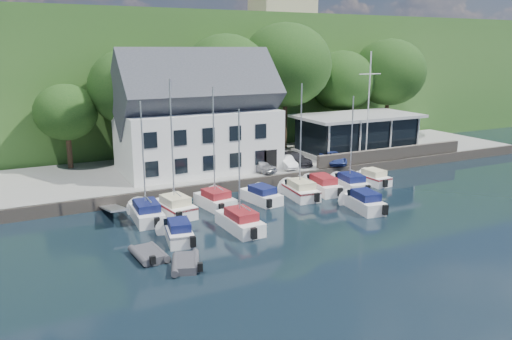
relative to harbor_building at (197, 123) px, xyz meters
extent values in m
plane|color=black|center=(7.00, -16.50, -5.35)|extent=(180.00, 180.00, 0.00)
cube|color=gray|center=(7.00, 1.00, -4.85)|extent=(60.00, 13.00, 1.00)
cube|color=#695F54|center=(7.00, -5.50, -4.85)|extent=(60.00, 0.30, 1.00)
cube|color=#2D5A21|center=(7.00, 45.50, 2.65)|extent=(160.00, 75.00, 16.00)
cube|color=#5A6432|center=(15.00, 53.50, 10.80)|extent=(50.00, 30.00, 0.30)
cube|color=#695F54|center=(19.00, -5.10, -3.75)|extent=(18.00, 0.50, 1.20)
imported|color=#A3A4A8|center=(4.57, -3.70, -3.75)|extent=(2.43, 3.76, 1.19)
imported|color=silver|center=(7.49, -3.44, -3.78)|extent=(1.62, 3.57, 1.14)
imported|color=#29292D|center=(8.87, -2.67, -3.75)|extent=(2.54, 4.39, 1.20)
imported|color=navy|center=(12.45, -4.00, -3.73)|extent=(2.48, 3.91, 1.25)
camera|label=1|loc=(-15.65, -43.19, 6.65)|focal=35.00mm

